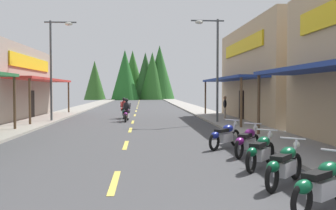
{
  "coord_description": "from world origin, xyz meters",
  "views": [
    {
      "loc": [
        0.66,
        -0.76,
        2.16
      ],
      "look_at": [
        2.78,
        31.54,
        0.88
      ],
      "focal_mm": 41.47,
      "sensor_mm": 36.0,
      "label": 1
    }
  ],
  "objects_px": {
    "motorcycle_parked_right_0": "(323,184)",
    "motorcycle_parked_right_1": "(284,165)",
    "rider_cruising_trailing": "(124,110)",
    "streetlamp_left": "(55,57)",
    "pedestrian_browsing": "(225,106)",
    "motorcycle_parked_right_2": "(261,151)",
    "streetlamp_right": "(213,56)",
    "motorcycle_parked_right_3": "(247,141)",
    "motorcycle_parked_right_4": "(225,135)",
    "rider_cruising_lead": "(127,112)"
  },
  "relations": [
    {
      "from": "streetlamp_right",
      "to": "motorcycle_parked_right_1",
      "type": "distance_m",
      "value": 16.38
    },
    {
      "from": "streetlamp_left",
      "to": "motorcycle_parked_right_1",
      "type": "relative_size",
      "value": 3.96
    },
    {
      "from": "streetlamp_left",
      "to": "motorcycle_parked_right_0",
      "type": "xyz_separation_m",
      "value": [
        8.94,
        -19.51,
        -3.83
      ]
    },
    {
      "from": "streetlamp_right",
      "to": "motorcycle_parked_right_3",
      "type": "relative_size",
      "value": 3.66
    },
    {
      "from": "rider_cruising_trailing",
      "to": "streetlamp_right",
      "type": "bearing_deg",
      "value": -132.27
    },
    {
      "from": "streetlamp_left",
      "to": "rider_cruising_lead",
      "type": "distance_m",
      "value": 5.94
    },
    {
      "from": "motorcycle_parked_right_4",
      "to": "rider_cruising_trailing",
      "type": "relative_size",
      "value": 0.77
    },
    {
      "from": "motorcycle_parked_right_1",
      "to": "streetlamp_left",
      "type": "bearing_deg",
      "value": 67.07
    },
    {
      "from": "motorcycle_parked_right_4",
      "to": "pedestrian_browsing",
      "type": "relative_size",
      "value": 0.97
    },
    {
      "from": "motorcycle_parked_right_0",
      "to": "rider_cruising_trailing",
      "type": "bearing_deg",
      "value": 63.25
    },
    {
      "from": "streetlamp_left",
      "to": "pedestrian_browsing",
      "type": "bearing_deg",
      "value": 7.3
    },
    {
      "from": "motorcycle_parked_right_0",
      "to": "motorcycle_parked_right_1",
      "type": "distance_m",
      "value": 1.78
    },
    {
      "from": "motorcycle_parked_right_1",
      "to": "rider_cruising_trailing",
      "type": "distance_m",
      "value": 21.18
    },
    {
      "from": "rider_cruising_lead",
      "to": "pedestrian_browsing",
      "type": "relative_size",
      "value": 1.27
    },
    {
      "from": "streetlamp_right",
      "to": "motorcycle_parked_right_4",
      "type": "distance_m",
      "value": 11.07
    },
    {
      "from": "streetlamp_right",
      "to": "motorcycle_parked_right_0",
      "type": "xyz_separation_m",
      "value": [
        -1.24,
        -17.68,
        -3.77
      ]
    },
    {
      "from": "motorcycle_parked_right_1",
      "to": "rider_cruising_lead",
      "type": "xyz_separation_m",
      "value": [
        -4.24,
        17.95,
        0.17
      ]
    },
    {
      "from": "streetlamp_left",
      "to": "streetlamp_right",
      "type": "relative_size",
      "value": 1.02
    },
    {
      "from": "motorcycle_parked_right_2",
      "to": "motorcycle_parked_right_3",
      "type": "relative_size",
      "value": 0.99
    },
    {
      "from": "streetlamp_right",
      "to": "pedestrian_browsing",
      "type": "bearing_deg",
      "value": 65.67
    },
    {
      "from": "motorcycle_parked_right_0",
      "to": "rider_cruising_lead",
      "type": "height_order",
      "value": "rider_cruising_lead"
    },
    {
      "from": "streetlamp_right",
      "to": "motorcycle_parked_right_0",
      "type": "bearing_deg",
      "value": -94.01
    },
    {
      "from": "motorcycle_parked_right_3",
      "to": "pedestrian_browsing",
      "type": "bearing_deg",
      "value": 25.93
    },
    {
      "from": "motorcycle_parked_right_2",
      "to": "pedestrian_browsing",
      "type": "bearing_deg",
      "value": 27.52
    },
    {
      "from": "motorcycle_parked_right_1",
      "to": "pedestrian_browsing",
      "type": "height_order",
      "value": "pedestrian_browsing"
    },
    {
      "from": "streetlamp_left",
      "to": "pedestrian_browsing",
      "type": "relative_size",
      "value": 3.97
    },
    {
      "from": "motorcycle_parked_right_1",
      "to": "motorcycle_parked_right_2",
      "type": "xyz_separation_m",
      "value": [
        0.06,
        1.93,
        0.0
      ]
    },
    {
      "from": "motorcycle_parked_right_3",
      "to": "motorcycle_parked_right_4",
      "type": "relative_size",
      "value": 1.1
    },
    {
      "from": "rider_cruising_trailing",
      "to": "streetlamp_left",
      "type": "bearing_deg",
      "value": 121.34
    },
    {
      "from": "motorcycle_parked_right_4",
      "to": "rider_cruising_trailing",
      "type": "xyz_separation_m",
      "value": [
        -4.41,
        15.1,
        0.17
      ]
    },
    {
      "from": "motorcycle_parked_right_2",
      "to": "rider_cruising_lead",
      "type": "distance_m",
      "value": 16.59
    },
    {
      "from": "streetlamp_left",
      "to": "streetlamp_right",
      "type": "distance_m",
      "value": 10.34
    },
    {
      "from": "motorcycle_parked_right_2",
      "to": "rider_cruising_trailing",
      "type": "relative_size",
      "value": 0.83
    },
    {
      "from": "streetlamp_left",
      "to": "pedestrian_browsing",
      "type": "xyz_separation_m",
      "value": [
        11.68,
        1.5,
        -3.34
      ]
    },
    {
      "from": "streetlamp_right",
      "to": "motorcycle_parked_right_1",
      "type": "relative_size",
      "value": 3.89
    },
    {
      "from": "motorcycle_parked_right_1",
      "to": "rider_cruising_trailing",
      "type": "xyz_separation_m",
      "value": [
        -4.56,
        20.68,
        0.17
      ]
    },
    {
      "from": "streetlamp_left",
      "to": "pedestrian_browsing",
      "type": "height_order",
      "value": "streetlamp_left"
    },
    {
      "from": "motorcycle_parked_right_4",
      "to": "rider_cruising_lead",
      "type": "height_order",
      "value": "rider_cruising_lead"
    },
    {
      "from": "streetlamp_left",
      "to": "rider_cruising_trailing",
      "type": "height_order",
      "value": "streetlamp_left"
    },
    {
      "from": "rider_cruising_lead",
      "to": "motorcycle_parked_right_0",
      "type": "bearing_deg",
      "value": -164.26
    },
    {
      "from": "motorcycle_parked_right_4",
      "to": "motorcycle_parked_right_2",
      "type": "bearing_deg",
      "value": -134.13
    },
    {
      "from": "motorcycle_parked_right_2",
      "to": "streetlamp_right",
      "type": "bearing_deg",
      "value": 31.49
    },
    {
      "from": "motorcycle_parked_right_3",
      "to": "pedestrian_browsing",
      "type": "height_order",
      "value": "pedestrian_browsing"
    },
    {
      "from": "streetlamp_left",
      "to": "motorcycle_parked_right_3",
      "type": "bearing_deg",
      "value": -56.29
    },
    {
      "from": "streetlamp_left",
      "to": "streetlamp_right",
      "type": "xyz_separation_m",
      "value": [
        10.18,
        -1.83,
        -0.06
      ]
    },
    {
      "from": "pedestrian_browsing",
      "to": "rider_cruising_trailing",
      "type": "bearing_deg",
      "value": 2.44
    },
    {
      "from": "motorcycle_parked_right_3",
      "to": "rider_cruising_trailing",
      "type": "distance_m",
      "value": 17.37
    },
    {
      "from": "motorcycle_parked_right_0",
      "to": "motorcycle_parked_right_4",
      "type": "distance_m",
      "value": 7.36
    },
    {
      "from": "motorcycle_parked_right_2",
      "to": "motorcycle_parked_right_3",
      "type": "height_order",
      "value": "same"
    },
    {
      "from": "motorcycle_parked_right_0",
      "to": "motorcycle_parked_right_3",
      "type": "distance_m",
      "value": 5.78
    }
  ]
}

